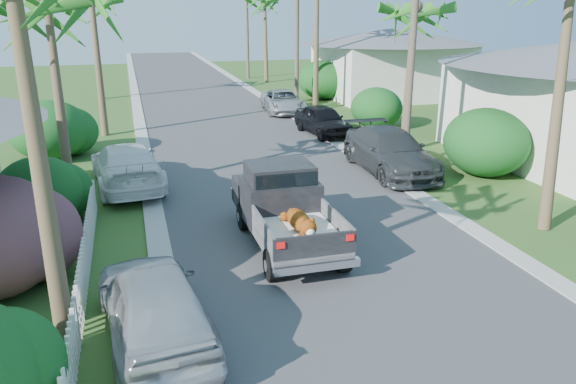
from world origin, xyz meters
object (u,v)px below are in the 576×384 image
object	(u,v)px
parked_car_ln	(154,305)
palm_r_b	(414,8)
parked_car_rd	(283,102)
parked_car_lf	(127,166)
house_right_far	(390,65)
parked_car_rf	(323,120)
palm_l_d	(92,0)
utility_pole_d	(247,24)
palm_l_b	(46,1)
utility_pole_b	(412,46)
pickup_truck	(283,205)
parked_car_rm	(390,152)
utility_pole_c	(297,31)

from	to	relation	value
parked_car_ln	palm_r_b	xyz separation A→B (m)	(11.21, 11.94, 5.19)
parked_car_rd	parked_car_lf	bearing A→B (deg)	-120.88
parked_car_lf	parked_car_ln	bearing A→B (deg)	86.15
parked_car_ln	house_right_far	world-z (taller)	house_right_far
parked_car_rd	palm_r_b	size ratio (longest dim) A/B	0.65
parked_car_rf	palm_l_d	size ratio (longest dim) A/B	0.54
parked_car_ln	utility_pole_d	world-z (taller)	utility_pole_d
parked_car_rd	parked_car_lf	size ratio (longest dim) A/B	0.88
parked_car_rf	palm_l_b	xyz separation A→B (m)	(-11.13, -7.25, 5.44)
house_right_far	parked_car_rf	bearing A→B (deg)	-128.87
palm_l_b	house_right_far	distance (m)	27.06
palm_l_b	palm_r_b	bearing A→B (deg)	12.62
parked_car_rf	utility_pole_b	bearing A→B (deg)	-84.44
pickup_truck	parked_car_ln	world-z (taller)	pickup_truck
parked_car_rm	palm_r_b	xyz separation A→B (m)	(2.02, 2.70, 5.15)
parked_car_rf	parked_car_rd	world-z (taller)	parked_car_rf
palm_l_b	utility_pole_c	size ratio (longest dim) A/B	0.82
parked_car_rf	palm_r_b	world-z (taller)	palm_r_b
pickup_truck	palm_r_b	distance (m)	12.08
utility_pole_b	palm_l_d	bearing A→B (deg)	119.95
parked_car_lf	pickup_truck	bearing A→B (deg)	117.36
house_right_far	parked_car_lf	bearing A→B (deg)	-136.70
house_right_far	utility_pole_b	world-z (taller)	utility_pole_b
pickup_truck	utility_pole_b	xyz separation A→B (m)	(6.65, 5.94, 3.59)
palm_r_b	utility_pole_c	distance (m)	13.11
parked_car_lf	utility_pole_b	size ratio (longest dim) A/B	0.59
parked_car_lf	palm_r_b	distance (m)	12.86
parked_car_rm	utility_pole_d	world-z (taller)	utility_pole_d
parked_car_ln	palm_l_d	world-z (taller)	palm_l_d
utility_pole_b	utility_pole_c	world-z (taller)	same
parked_car_rm	utility_pole_b	distance (m)	4.00
parked_car_rm	utility_pole_d	xyz separation A→B (m)	(1.02, 30.70, 3.80)
parked_car_ln	utility_pole_b	bearing A→B (deg)	-142.51
parked_car_rm	pickup_truck	bearing A→B (deg)	-135.99
palm_l_b	house_right_far	world-z (taller)	palm_l_b
palm_r_b	utility_pole_b	xyz separation A→B (m)	(-1.00, -2.00, -1.35)
parked_car_lf	parked_car_rm	bearing A→B (deg)	169.51
parked_car_ln	palm_r_b	world-z (taller)	palm_r_b
parked_car_rm	utility_pole_b	xyz separation A→B (m)	(1.02, 0.70, 3.80)
parked_car_rf	parked_car_lf	xyz separation A→B (m)	(-9.33, -6.21, 0.06)
utility_pole_c	house_right_far	bearing A→B (deg)	15.12
parked_car_rd	pickup_truck	bearing A→B (deg)	-100.62
palm_l_d	utility_pole_b	distance (m)	24.31
parked_car_rf	parked_car_lf	distance (m)	11.21
parked_car_rm	house_right_far	xyz separation A→B (m)	(8.42, 17.70, 1.32)
parked_car_ln	utility_pole_c	distance (m)	27.22
pickup_truck	parked_car_rd	xyz separation A→B (m)	(5.11, 18.63, -0.36)
palm_l_d	utility_pole_c	distance (m)	13.63
parked_car_rd	utility_pole_b	size ratio (longest dim) A/B	0.52
parked_car_rm	palm_l_b	distance (m)	12.58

